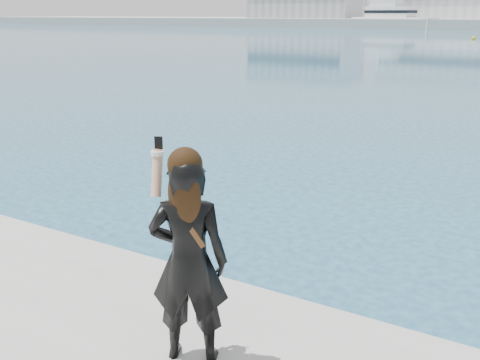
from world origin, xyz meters
name	(u,v)px	position (x,y,z in m)	size (l,w,h in m)	color
motor_yacht	(392,17)	(-29.75, 114.81, 2.33)	(18.45, 9.48, 8.30)	white
buoy_far	(473,39)	(-7.79, 72.31, 0.00)	(0.50, 0.50, 0.50)	yellow
woman	(188,255)	(-0.15, -0.15, 1.60)	(0.65, 0.55, 1.59)	black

